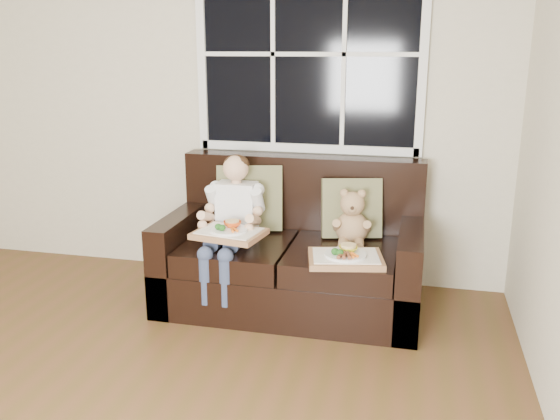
% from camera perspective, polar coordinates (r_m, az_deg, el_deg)
% --- Properties ---
extents(window_back, '(1.62, 0.04, 1.37)m').
position_cam_1_polar(window_back, '(4.24, 2.75, 14.76)').
color(window_back, black).
rests_on(window_back, room_walls).
extents(loveseat, '(1.70, 0.92, 0.96)m').
position_cam_1_polar(loveseat, '(4.04, 1.28, -4.71)').
color(loveseat, black).
rests_on(loveseat, ground).
extents(pillow_left, '(0.49, 0.30, 0.47)m').
position_cam_1_polar(pillow_left, '(4.15, -2.92, 1.16)').
color(pillow_left, olive).
rests_on(pillow_left, loveseat).
extents(pillow_right, '(0.43, 0.27, 0.41)m').
position_cam_1_polar(pillow_right, '(4.02, 6.89, 0.20)').
color(pillow_right, olive).
rests_on(pillow_right, loveseat).
extents(child, '(0.38, 0.60, 0.86)m').
position_cam_1_polar(child, '(3.92, -4.60, -0.24)').
color(child, white).
rests_on(child, loveseat).
extents(teddy_bear, '(0.23, 0.29, 0.38)m').
position_cam_1_polar(teddy_bear, '(3.90, 6.93, -1.07)').
color(teddy_bear, tan).
rests_on(teddy_bear, loveseat).
extents(tray_left, '(0.47, 0.39, 0.10)m').
position_cam_1_polar(tray_left, '(3.74, -4.90, -2.12)').
color(tray_left, '#AD704E').
rests_on(tray_left, child).
extents(tray_right, '(0.50, 0.42, 0.10)m').
position_cam_1_polar(tray_right, '(3.59, 6.32, -4.54)').
color(tray_right, '#AD704E').
rests_on(tray_right, loveseat).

